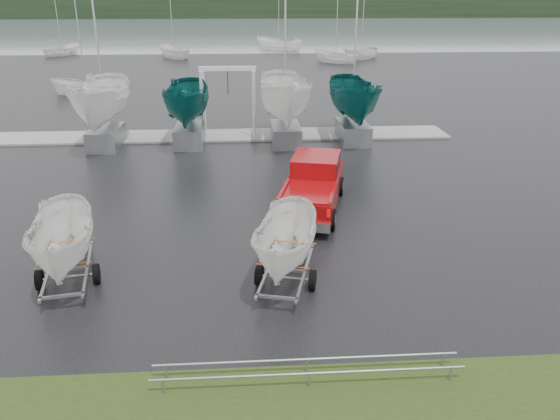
{
  "coord_description": "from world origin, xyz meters",
  "views": [
    {
      "loc": [
        2.7,
        -19.47,
        8.16
      ],
      "look_at": [
        3.86,
        -2.18,
        1.2
      ],
      "focal_mm": 35.0,
      "sensor_mm": 36.0,
      "label": 1
    }
  ],
  "objects_px": {
    "trailer_hitched": "(287,200)",
    "trailer_parked": "(56,196)",
    "pickup_truck": "(314,183)",
    "boat_hoist": "(228,92)"
  },
  "relations": [
    {
      "from": "pickup_truck",
      "to": "trailer_parked",
      "type": "xyz_separation_m",
      "value": [
        -8.09,
        -5.75,
        1.75
      ]
    },
    {
      "from": "pickup_truck",
      "to": "trailer_hitched",
      "type": "xyz_separation_m",
      "value": [
        -1.57,
        -6.24,
        1.66
      ]
    },
    {
      "from": "pickup_truck",
      "to": "trailer_parked",
      "type": "bearing_deg",
      "value": -130.43
    },
    {
      "from": "trailer_hitched",
      "to": "pickup_truck",
      "type": "bearing_deg",
      "value": 90.0
    },
    {
      "from": "trailer_hitched",
      "to": "boat_hoist",
      "type": "height_order",
      "value": "trailer_hitched"
    },
    {
      "from": "trailer_hitched",
      "to": "trailer_parked",
      "type": "relative_size",
      "value": 0.97
    },
    {
      "from": "boat_hoist",
      "to": "trailer_parked",
      "type": "bearing_deg",
      "value": -104.21
    },
    {
      "from": "pickup_truck",
      "to": "boat_hoist",
      "type": "relative_size",
      "value": 1.5
    },
    {
      "from": "trailer_hitched",
      "to": "trailer_parked",
      "type": "distance_m",
      "value": 6.53
    },
    {
      "from": "boat_hoist",
      "to": "trailer_hitched",
      "type": "bearing_deg",
      "value": -83.54
    }
  ]
}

